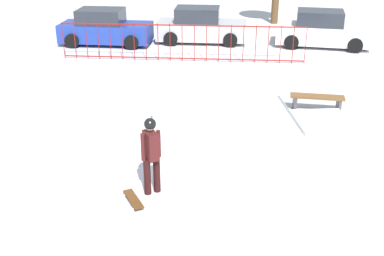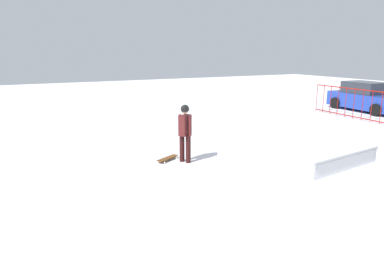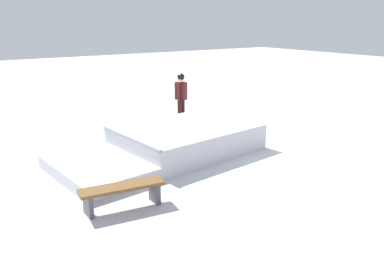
% 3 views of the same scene
% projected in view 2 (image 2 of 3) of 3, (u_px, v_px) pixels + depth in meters
% --- Properties ---
extents(ground_plane, '(60.00, 60.00, 0.00)m').
position_uv_depth(ground_plane, '(264.00, 150.00, 11.49)').
color(ground_plane, silver).
extents(skate_ramp, '(5.65, 3.17, 0.74)m').
position_uv_depth(skate_ramp, '(304.00, 157.00, 9.67)').
color(skate_ramp, silver).
rests_on(skate_ramp, ground).
extents(skater, '(0.39, 0.44, 1.73)m').
position_uv_depth(skater, '(185.00, 129.00, 10.04)').
color(skater, black).
rests_on(skater, ground).
extents(skateboard, '(0.54, 0.80, 0.09)m').
position_uv_depth(skateboard, '(168.00, 158.00, 10.37)').
color(skateboard, '#593314').
rests_on(skateboard, ground).
extents(parked_car_blue, '(4.21, 2.16, 1.60)m').
position_uv_depth(parked_car_blue, '(366.00, 98.00, 19.00)').
color(parked_car_blue, '#1E3899').
rests_on(parked_car_blue, ground).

